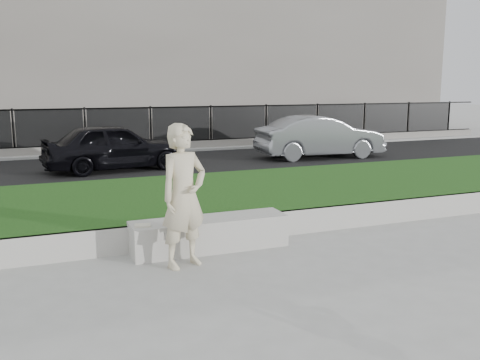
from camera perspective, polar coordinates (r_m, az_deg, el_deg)
name	(u,v)px	position (r m, az deg, el deg)	size (l,w,h in m)	color
ground	(234,266)	(7.23, -0.68, -9.12)	(90.00, 90.00, 0.00)	gray
grass_bank	(175,204)	(9.92, -7.00, -2.61)	(34.00, 4.00, 0.40)	black
grass_kerb	(209,231)	(8.10, -3.37, -5.50)	(34.00, 0.08, 0.40)	#A3A198
street	(123,170)	(15.25, -12.38, 1.07)	(34.00, 7.00, 0.04)	black
far_pavement	(101,150)	(19.65, -14.62, 3.13)	(34.00, 3.00, 0.12)	gray
iron_fence	(104,139)	(18.61, -14.28, 4.25)	(32.00, 0.30, 1.50)	slate
building_facade	(75,25)	(26.60, -17.19, 15.47)	(34.00, 10.00, 10.00)	#69635C
stone_bench	(210,234)	(7.86, -3.26, -5.75)	(2.30, 0.57, 0.47)	#A3A198
man	(184,196)	(7.02, -6.03, -1.72)	(0.69, 0.45, 1.90)	beige
book	(143,225)	(7.47, -10.35, -4.78)	(0.22, 0.16, 0.02)	beige
car_dark	(114,147)	(15.04, -13.25, 3.50)	(1.54, 3.83, 1.30)	black
car_silver	(320,137)	(17.32, 8.53, 4.58)	(1.42, 4.06, 1.34)	gray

